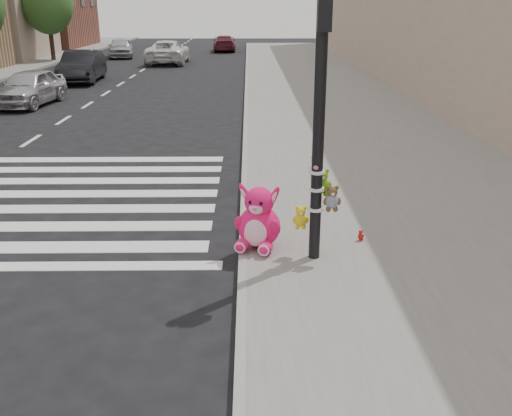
{
  "coord_description": "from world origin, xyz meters",
  "views": [
    {
      "loc": [
        1.65,
        -5.84,
        3.65
      ],
      "look_at": [
        1.75,
        2.24,
        0.75
      ],
      "focal_mm": 40.0,
      "sensor_mm": 36.0,
      "label": 1
    }
  ],
  "objects_px": {
    "pink_bunny": "(259,222)",
    "red_teddy": "(361,235)",
    "signal_pole": "(319,145)",
    "car_silver_far": "(29,87)",
    "car_dark_far": "(82,66)",
    "car_white_near": "(168,52)"
  },
  "relations": [
    {
      "from": "red_teddy",
      "to": "signal_pole",
      "type": "bearing_deg",
      "value": -175.57
    },
    {
      "from": "red_teddy",
      "to": "car_white_near",
      "type": "xyz_separation_m",
      "value": [
        -6.9,
        29.48,
        0.5
      ]
    },
    {
      "from": "car_silver_far",
      "to": "car_white_near",
      "type": "relative_size",
      "value": 0.76
    },
    {
      "from": "car_white_near",
      "to": "pink_bunny",
      "type": "bearing_deg",
      "value": 100.06
    },
    {
      "from": "red_teddy",
      "to": "car_silver_far",
      "type": "height_order",
      "value": "car_silver_far"
    },
    {
      "from": "red_teddy",
      "to": "car_silver_far",
      "type": "bearing_deg",
      "value": 94.19
    },
    {
      "from": "pink_bunny",
      "to": "car_dark_far",
      "type": "relative_size",
      "value": 0.22
    },
    {
      "from": "signal_pole",
      "to": "red_teddy",
      "type": "height_order",
      "value": "signal_pole"
    },
    {
      "from": "red_teddy",
      "to": "car_silver_far",
      "type": "relative_size",
      "value": 0.04
    },
    {
      "from": "pink_bunny",
      "to": "car_dark_far",
      "type": "bearing_deg",
      "value": 128.82
    },
    {
      "from": "red_teddy",
      "to": "car_white_near",
      "type": "relative_size",
      "value": 0.03
    },
    {
      "from": "pink_bunny",
      "to": "car_silver_far",
      "type": "height_order",
      "value": "car_silver_far"
    },
    {
      "from": "pink_bunny",
      "to": "signal_pole",
      "type": "bearing_deg",
      "value": -6.19
    },
    {
      "from": "signal_pole",
      "to": "car_white_near",
      "type": "bearing_deg",
      "value": 101.5
    },
    {
      "from": "car_silver_far",
      "to": "signal_pole",
      "type": "bearing_deg",
      "value": -51.09
    },
    {
      "from": "red_teddy",
      "to": "car_dark_far",
      "type": "bearing_deg",
      "value": 83.63
    },
    {
      "from": "car_silver_far",
      "to": "car_dark_far",
      "type": "relative_size",
      "value": 0.86
    },
    {
      "from": "signal_pole",
      "to": "car_dark_far",
      "type": "distance_m",
      "value": 22.96
    },
    {
      "from": "pink_bunny",
      "to": "car_dark_far",
      "type": "height_order",
      "value": "car_dark_far"
    },
    {
      "from": "red_teddy",
      "to": "car_silver_far",
      "type": "distance_m",
      "value": 16.9
    },
    {
      "from": "pink_bunny",
      "to": "red_teddy",
      "type": "height_order",
      "value": "pink_bunny"
    },
    {
      "from": "red_teddy",
      "to": "car_dark_far",
      "type": "xyz_separation_m",
      "value": [
        -9.9,
        20.46,
        0.52
      ]
    }
  ]
}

